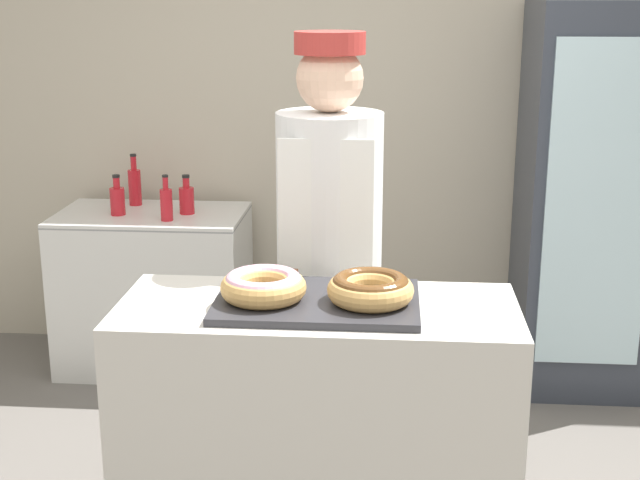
# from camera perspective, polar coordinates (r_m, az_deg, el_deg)

# --- Properties ---
(wall_back) EXTENTS (8.00, 0.06, 2.70)m
(wall_back) POSITION_cam_1_polar(r_m,az_deg,el_deg) (4.73, 2.02, 8.83)
(wall_back) COLOR #BCB29E
(wall_back) RESTS_ON ground_plane
(display_counter) EXTENTS (1.23, 0.53, 0.98)m
(display_counter) POSITION_cam_1_polar(r_m,az_deg,el_deg) (2.93, -0.16, -13.24)
(display_counter) COLOR beige
(display_counter) RESTS_ON ground_plane
(serving_tray) EXTENTS (0.62, 0.42, 0.02)m
(serving_tray) POSITION_cam_1_polar(r_m,az_deg,el_deg) (2.73, -0.17, -3.96)
(serving_tray) COLOR #2D2D33
(serving_tray) RESTS_ON display_counter
(donut_light_glaze) EXTENTS (0.26, 0.26, 0.08)m
(donut_light_glaze) POSITION_cam_1_polar(r_m,az_deg,el_deg) (2.70, -3.65, -2.90)
(donut_light_glaze) COLOR tan
(donut_light_glaze) RESTS_ON serving_tray
(donut_chocolate_glaze) EXTENTS (0.26, 0.26, 0.08)m
(donut_chocolate_glaze) POSITION_cam_1_polar(r_m,az_deg,el_deg) (2.68, 3.25, -3.08)
(donut_chocolate_glaze) COLOR tan
(donut_chocolate_glaze) RESTS_ON serving_tray
(brownie_back_left) EXTENTS (0.08, 0.08, 0.03)m
(brownie_back_left) POSITION_cam_1_polar(r_m,az_deg,el_deg) (2.87, -2.26, -2.37)
(brownie_back_left) COLOR black
(brownie_back_left) RESTS_ON serving_tray
(brownie_back_right) EXTENTS (0.08, 0.08, 0.03)m
(brownie_back_right) POSITION_cam_1_polar(r_m,az_deg,el_deg) (2.86, 2.44, -2.48)
(brownie_back_right) COLOR black
(brownie_back_right) RESTS_ON serving_tray
(baker_person) EXTENTS (0.38, 0.38, 1.78)m
(baker_person) POSITION_cam_1_polar(r_m,az_deg,el_deg) (3.22, 0.51, -1.77)
(baker_person) COLOR #4C4C51
(baker_person) RESTS_ON ground_plane
(beverage_fridge) EXTENTS (0.57, 0.67, 1.87)m
(beverage_fridge) POSITION_cam_1_polar(r_m,az_deg,el_deg) (4.50, 16.46, 2.51)
(beverage_fridge) COLOR #333842
(beverage_fridge) RESTS_ON ground_plane
(chest_freezer) EXTENTS (0.95, 0.58, 0.83)m
(chest_freezer) POSITION_cam_1_polar(r_m,az_deg,el_deg) (4.71, -10.55, -3.10)
(chest_freezer) COLOR silver
(chest_freezer) RESTS_ON ground_plane
(bottle_red) EXTENTS (0.07, 0.07, 0.27)m
(bottle_red) POSITION_cam_1_polar(r_m,az_deg,el_deg) (4.76, -11.77, 3.45)
(bottle_red) COLOR red
(bottle_red) RESTS_ON chest_freezer
(bottle_red_b) EXTENTS (0.08, 0.08, 0.20)m
(bottle_red_b) POSITION_cam_1_polar(r_m,az_deg,el_deg) (4.53, -8.53, 2.62)
(bottle_red_b) COLOR red
(bottle_red_b) RESTS_ON chest_freezer
(bottle_red_b_b) EXTENTS (0.07, 0.07, 0.20)m
(bottle_red_b_b) POSITION_cam_1_polar(r_m,az_deg,el_deg) (4.57, -12.84, 2.54)
(bottle_red_b_b) COLOR red
(bottle_red_b_b) RESTS_ON chest_freezer
(bottle_red_b_b_b) EXTENTS (0.06, 0.06, 0.23)m
(bottle_red_b_b_b) POSITION_cam_1_polar(r_m,az_deg,el_deg) (4.41, -9.81, 2.35)
(bottle_red_b_b_b) COLOR red
(bottle_red_b_b_b) RESTS_ON chest_freezer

